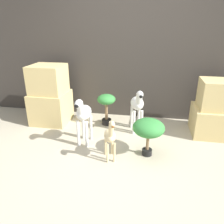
% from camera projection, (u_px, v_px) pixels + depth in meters
% --- Properties ---
extents(ground_plane, '(14.00, 14.00, 0.00)m').
position_uv_depth(ground_plane, '(117.00, 165.00, 2.78)').
color(ground_plane, '#B2A88E').
extents(wall_back, '(6.40, 0.08, 2.20)m').
position_uv_depth(wall_back, '(132.00, 58.00, 3.89)').
color(wall_back, '#38332D').
rests_on(wall_back, ground_plane).
extents(rock_pillar_left, '(0.62, 0.60, 1.03)m').
position_uv_depth(rock_pillar_left, '(50.00, 96.00, 3.85)').
color(rock_pillar_left, '#D1B775').
rests_on(rock_pillar_left, ground_plane).
extents(rock_pillar_right, '(0.62, 0.60, 0.89)m').
position_uv_depth(rock_pillar_right, '(214.00, 111.00, 3.43)').
color(rock_pillar_right, '#D1B775').
rests_on(rock_pillar_right, ground_plane).
extents(zebra_right, '(0.28, 0.47, 0.74)m').
position_uv_depth(zebra_right, '(137.00, 105.00, 3.48)').
color(zebra_right, silver).
rests_on(zebra_right, ground_plane).
extents(zebra_left, '(0.21, 0.46, 0.74)m').
position_uv_depth(zebra_left, '(83.00, 114.00, 3.11)').
color(zebra_left, silver).
rests_on(zebra_left, ground_plane).
extents(giraffe_figurine, '(0.23, 0.39, 0.62)m').
position_uv_depth(giraffe_figurine, '(110.00, 136.00, 2.77)').
color(giraffe_figurine, beige).
rests_on(giraffe_figurine, ground_plane).
extents(potted_palm_front, '(0.31, 0.31, 0.55)m').
position_uv_depth(potted_palm_front, '(106.00, 103.00, 3.76)').
color(potted_palm_front, black).
rests_on(potted_palm_front, ground_plane).
extents(potted_palm_back, '(0.42, 0.42, 0.53)m').
position_uv_depth(potted_palm_back, '(149.00, 129.00, 2.85)').
color(potted_palm_back, black).
rests_on(potted_palm_back, ground_plane).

